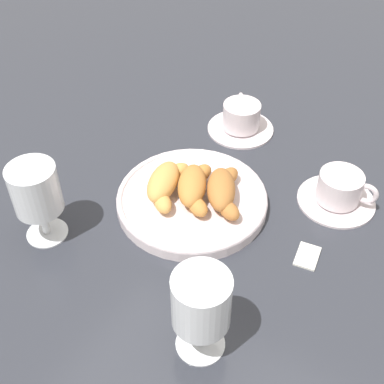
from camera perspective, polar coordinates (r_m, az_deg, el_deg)
ground_plane at (r=0.89m, az=1.30°, el=-1.52°), size 2.20×2.20×0.00m
pastry_plate at (r=0.88m, az=0.00°, el=-0.81°), size 0.26×0.26×0.02m
croissant_large at (r=0.87m, az=-3.03°, el=1.03°), size 0.13×0.09×0.04m
croissant_small at (r=0.86m, az=0.21°, el=0.64°), size 0.12×0.10×0.04m
croissant_extra at (r=0.86m, az=3.49°, el=0.23°), size 0.12×0.10×0.04m
coffee_cup_near at (r=0.92m, az=16.18°, el=0.12°), size 0.14×0.14×0.06m
coffee_cup_far at (r=1.05m, az=5.53°, el=8.16°), size 0.14×0.14×0.06m
juice_glass_left at (r=0.82m, az=-17.09°, el=-0.04°), size 0.08×0.08×0.14m
juice_glass_right at (r=0.65m, az=1.03°, el=-12.48°), size 0.08×0.08×0.14m
sugar_packet at (r=0.83m, az=12.82°, el=-6.93°), size 0.05×0.04×0.01m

